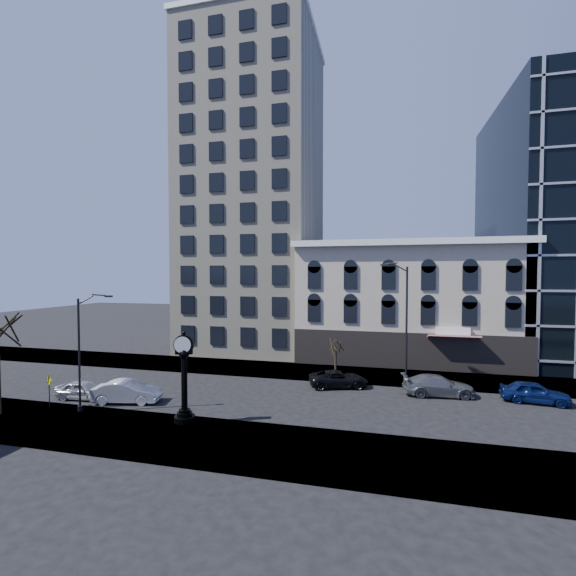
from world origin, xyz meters
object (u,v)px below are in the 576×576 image
(warning_sign, at_px, (49,385))
(car_near_a, at_px, (83,390))
(car_near_b, at_px, (127,392))
(street_clock, at_px, (184,381))
(street_lamp_near, at_px, (88,321))

(warning_sign, relative_size, car_near_a, 0.58)
(car_near_a, bearing_deg, car_near_b, -93.34)
(street_clock, xyz_separation_m, car_near_a, (-9.52, 2.44, -1.96))
(street_clock, height_order, car_near_b, street_clock)
(car_near_a, distance_m, car_near_b, 3.61)
(car_near_a, height_order, car_near_b, car_near_b)
(warning_sign, distance_m, car_near_b, 4.94)
(warning_sign, bearing_deg, car_near_a, 100.27)
(street_clock, relative_size, street_lamp_near, 0.71)
(warning_sign, relative_size, car_near_b, 0.48)
(street_clock, bearing_deg, street_lamp_near, 162.20)
(car_near_b, bearing_deg, street_clock, -125.73)
(street_clock, height_order, car_near_a, street_clock)
(street_lamp_near, bearing_deg, street_clock, -23.12)
(warning_sign, height_order, car_near_a, warning_sign)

